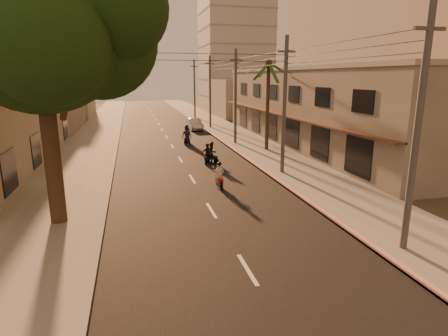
{
  "coord_description": "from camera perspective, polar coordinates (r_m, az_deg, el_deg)",
  "views": [
    {
      "loc": [
        -3.55,
        -15.12,
        6.45
      ],
      "look_at": [
        1.43,
        5.19,
        1.33
      ],
      "focal_mm": 30.0,
      "sensor_mm": 36.0,
      "label": 1
    }
  ],
  "objects": [
    {
      "name": "scooter_red",
      "position": [
        22.15,
        -0.72,
        -1.3
      ],
      "size": [
        0.62,
        1.64,
        1.61
      ],
      "rotation": [
        0.0,
        0.0,
        0.0
      ],
      "color": "black",
      "rests_on": "ground"
    },
    {
      "name": "broadleaf_tree",
      "position": [
        17.65,
        -25.14,
        19.12
      ],
      "size": [
        9.6,
        8.7,
        12.1
      ],
      "color": "black",
      "rests_on": "ground"
    },
    {
      "name": "filler_left_near",
      "position": [
        50.39,
        -25.93,
        7.55
      ],
      "size": [
        8.0,
        14.0,
        4.4
      ],
      "primitive_type": "cube",
      "color": "gray",
      "rests_on": "ground"
    },
    {
      "name": "shophouse_row",
      "position": [
        37.56,
        14.22,
        9.06
      ],
      "size": [
        8.8,
        34.2,
        7.3
      ],
      "color": "gray",
      "rests_on": "ground"
    },
    {
      "name": "scooter_mid_b",
      "position": [
        28.37,
        -2.55,
        2.09
      ],
      "size": [
        1.13,
        1.5,
        1.57
      ],
      "rotation": [
        0.0,
        0.0,
        -0.41
      ],
      "color": "black",
      "rests_on": "ground"
    },
    {
      "name": "ground",
      "position": [
        16.81,
        -0.52,
        -8.8
      ],
      "size": [
        160.0,
        160.0,
        0.0
      ],
      "primitive_type": "plane",
      "color": "#383023",
      "rests_on": "ground"
    },
    {
      "name": "scooter_mid_a",
      "position": [
        28.31,
        -1.87,
        2.21
      ],
      "size": [
        1.27,
        1.61,
        1.71
      ],
      "rotation": [
        0.0,
        0.0,
        0.45
      ],
      "color": "black",
      "rests_on": "ground"
    },
    {
      "name": "utility_poles",
      "position": [
        36.44,
        1.79,
        13.88
      ],
      "size": [
        1.2,
        48.26,
        9.0
      ],
      "color": "#38383A",
      "rests_on": "ground"
    },
    {
      "name": "sidewalk_left",
      "position": [
        35.91,
        -19.88,
        2.68
      ],
      "size": [
        5.0,
        140.0,
        0.12
      ],
      "primitive_type": "cube",
      "color": "slate",
      "rests_on": "ground"
    },
    {
      "name": "filler_right",
      "position": [
        62.72,
        2.53,
        10.59
      ],
      "size": [
        8.0,
        14.0,
        6.0
      ],
      "primitive_type": "cube",
      "color": "gray",
      "rests_on": "ground"
    },
    {
      "name": "sidewalk_right",
      "position": [
        37.36,
        3.64,
        3.88
      ],
      "size": [
        5.0,
        140.0,
        0.12
      ],
      "primitive_type": "cube",
      "color": "slate",
      "rests_on": "ground"
    },
    {
      "name": "filler_left_far",
      "position": [
        67.99,
        -22.99,
        10.2
      ],
      "size": [
        8.0,
        14.0,
        7.0
      ],
      "primitive_type": "cube",
      "color": "gray",
      "rests_on": "ground"
    },
    {
      "name": "road",
      "position": [
        35.88,
        -7.89,
        3.28
      ],
      "size": [
        10.0,
        140.0,
        0.02
      ],
      "primitive_type": "cube",
      "color": "black",
      "rests_on": "ground"
    },
    {
      "name": "palm_tree",
      "position": [
        33.2,
        6.81,
        14.87
      ],
      "size": [
        5.0,
        5.0,
        8.2
      ],
      "color": "black",
      "rests_on": "ground"
    },
    {
      "name": "distant_tower",
      "position": [
        74.14,
        1.68,
        19.59
      ],
      "size": [
        12.1,
        12.1,
        28.0
      ],
      "color": "#B7B5B2",
      "rests_on": "ground"
    },
    {
      "name": "parked_car",
      "position": [
        46.83,
        -4.56,
        6.66
      ],
      "size": [
        1.93,
        4.44,
        1.41
      ],
      "primitive_type": "imported",
      "rotation": [
        0.0,
        0.0,
        0.05
      ],
      "color": "#A6A8AF",
      "rests_on": "ground"
    },
    {
      "name": "scooter_far_a",
      "position": [
        36.56,
        -5.68,
        4.94
      ],
      "size": [
        1.25,
        1.93,
        1.97
      ],
      "rotation": [
        0.0,
        0.0,
        -0.31
      ],
      "color": "black",
      "rests_on": "ground"
    },
    {
      "name": "curb_stripe",
      "position": [
        31.97,
        2.2,
        2.29
      ],
      "size": [
        0.2,
        60.0,
        0.2
      ],
      "primitive_type": "cube",
      "color": "red",
      "rests_on": "ground"
    }
  ]
}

